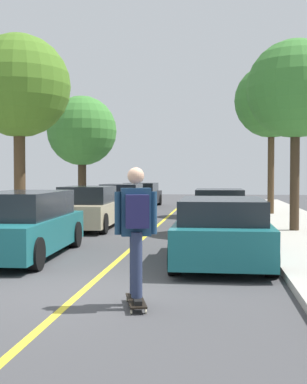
# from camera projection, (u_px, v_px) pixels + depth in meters

# --- Properties ---
(ground) EXTENTS (80.00, 80.00, 0.00)m
(ground) POSITION_uv_depth(u_px,v_px,m) (82.00, 292.00, 8.00)
(ground) COLOR #424244
(center_line) EXTENTS (0.12, 39.20, 0.01)m
(center_line) POSITION_uv_depth(u_px,v_px,m) (126.00, 253.00, 11.97)
(center_line) COLOR gold
(center_line) RESTS_ON ground
(parked_car_left_nearest) EXTENTS (1.96, 4.68, 1.44)m
(parked_car_left_nearest) POSITION_uv_depth(u_px,v_px,m) (23.00, 224.00, 11.44)
(parked_car_left_nearest) COLOR #196066
(parked_car_left_nearest) RESTS_ON ground
(parked_car_left_near) EXTENTS (1.89, 4.13, 1.43)m
(parked_car_left_near) POSITION_uv_depth(u_px,v_px,m) (88.00, 208.00, 17.22)
(parked_car_left_near) COLOR #BCAD89
(parked_car_left_near) RESTS_ON ground
(parked_car_left_far) EXTENTS (2.00, 4.05, 1.39)m
(parked_car_left_far) POSITION_uv_depth(u_px,v_px,m) (122.00, 199.00, 23.54)
(parked_car_left_far) COLOR navy
(parked_car_left_far) RESTS_ON ground
(parked_car_left_farthest) EXTENTS (2.06, 4.35, 1.35)m
(parked_car_left_farthest) POSITION_uv_depth(u_px,v_px,m) (141.00, 195.00, 29.49)
(parked_car_left_farthest) COLOR black
(parked_car_left_farthest) RESTS_ON ground
(parked_car_right_nearest) EXTENTS (1.95, 4.20, 1.34)m
(parked_car_right_nearest) POSITION_uv_depth(u_px,v_px,m) (222.00, 231.00, 10.57)
(parked_car_right_nearest) COLOR #196066
(parked_car_right_nearest) RESTS_ON ground
(parked_car_right_near) EXTENTS (1.92, 4.32, 1.32)m
(parked_car_right_near) POSITION_uv_depth(u_px,v_px,m) (219.00, 209.00, 17.76)
(parked_car_right_near) COLOR #BCAD89
(parked_car_right_near) RESTS_ON ground
(street_tree_left_nearest) EXTENTS (3.39, 3.39, 6.31)m
(street_tree_left_nearest) POSITION_uv_depth(u_px,v_px,m) (19.00, 87.00, 17.08)
(street_tree_left_nearest) COLOR #4C3823
(street_tree_left_nearest) RESTS_ON sidewalk_left
(street_tree_left_near) EXTENTS (3.37, 3.37, 5.50)m
(street_tree_left_near) POSITION_uv_depth(u_px,v_px,m) (82.00, 131.00, 25.14)
(street_tree_left_near) COLOR #3D2D1E
(street_tree_left_near) RESTS_ON sidewalk_left
(street_tree_right_nearest) EXTENTS (2.94, 2.94, 5.72)m
(street_tree_right_nearest) POSITION_uv_depth(u_px,v_px,m) (295.00, 90.00, 15.50)
(street_tree_right_nearest) COLOR #3D2D1E
(street_tree_right_nearest) RESTS_ON sidewalk_right
(street_tree_right_near) EXTENTS (3.16, 3.16, 6.43)m
(street_tree_right_near) POSITION_uv_depth(u_px,v_px,m) (271.00, 101.00, 22.19)
(street_tree_right_near) COLOR #4C3823
(street_tree_right_near) RESTS_ON sidewalk_right
(skateboard) EXTENTS (0.42, 0.87, 0.10)m
(skateboard) POSITION_uv_depth(u_px,v_px,m) (136.00, 301.00, 7.08)
(skateboard) COLOR black
(skateboard) RESTS_ON ground
(skateboarder) EXTENTS (0.58, 0.70, 1.81)m
(skateboarder) POSITION_uv_depth(u_px,v_px,m) (136.00, 225.00, 7.01)
(skateboarder) COLOR black
(skateboarder) RESTS_ON skateboard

